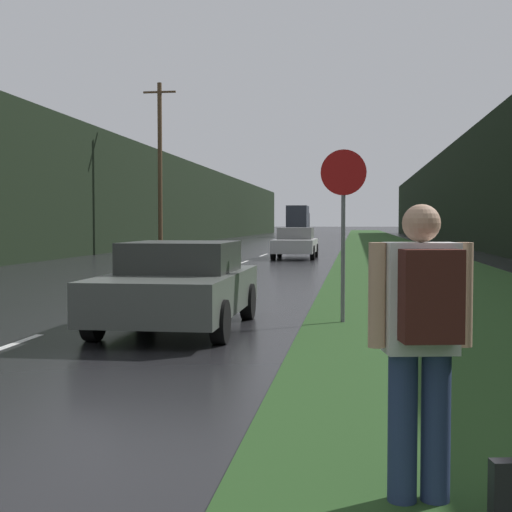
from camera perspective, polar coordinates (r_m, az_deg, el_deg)
name	(u,v)px	position (r m, az deg, el deg)	size (l,w,h in m)	color
grass_verge	(394,253)	(39.89, 11.00, 0.24)	(6.00, 240.00, 0.02)	#26471E
lane_stripe_c	(146,297)	(16.33, -8.77, -3.24)	(0.12, 3.00, 0.01)	silver
lane_stripe_d	(209,274)	(23.10, -3.79, -1.48)	(0.12, 3.00, 0.01)	silver
lane_stripe_e	(243,262)	(29.98, -1.08, -0.52)	(0.12, 3.00, 0.01)	silver
lane_stripe_f	(264,255)	(36.90, 0.62, 0.08)	(0.12, 3.00, 0.01)	silver
treeline_far_side	(152,199)	(51.89, -8.36, 4.53)	(2.00, 140.00, 6.75)	black
treeline_near_side	(477,191)	(50.50, 17.26, 4.98)	(2.00, 140.00, 7.61)	black
utility_pole_far	(160,166)	(39.45, -7.69, 7.15)	(1.80, 0.24, 9.26)	#4C3823
stop_sign	(343,214)	(11.93, 7.00, 3.36)	(0.76, 0.07, 2.89)	slate
hitchhiker_with_backpack	(422,334)	(4.31, 13.14, -6.12)	(0.61, 0.48, 1.79)	navy
car_passing_near	(179,285)	(11.36, -6.18, -2.32)	(2.04, 4.16, 1.37)	#4C514C
car_passing_far	(295,243)	(33.46, 3.17, 1.05)	(1.98, 4.51, 1.45)	#BCBCBC
delivery_truck	(298,221)	(83.99, 3.41, 2.82)	(2.51, 6.95, 3.64)	black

